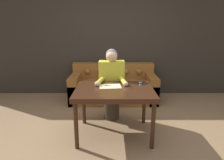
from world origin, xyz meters
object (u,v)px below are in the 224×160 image
Objects in this scene: thread_spool at (140,83)px; scissors at (108,86)px; dining_table at (113,94)px; couch at (112,87)px; person at (111,84)px.

scissors is at bearing -174.01° from thread_spool.
dining_table is 0.61× the size of couch.
thread_spool is (0.46, -0.36, 0.12)m from person.
couch reaches higher than thread_spool.
person reaches higher than dining_table.
thread_spool reaches higher than dining_table.
couch reaches higher than dining_table.
dining_table is 0.91× the size of person.
scissors is 0.51m from thread_spool.
thread_spool is at bearing -38.02° from person.
couch is 1.52m from thread_spool.
thread_spool reaches higher than scissors.
scissors is (-0.04, -0.41, 0.10)m from person.
person is 28.57× the size of thread_spool.
person reaches higher than couch.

